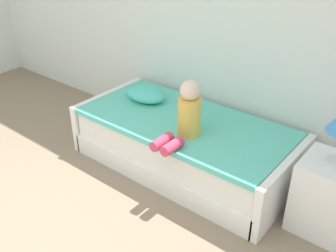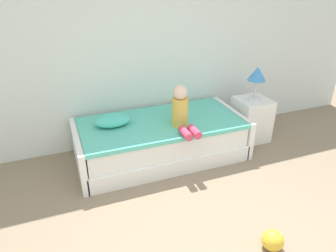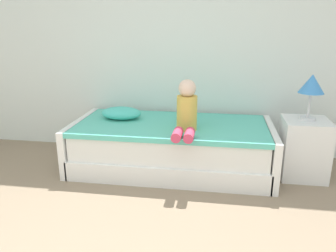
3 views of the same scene
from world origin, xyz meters
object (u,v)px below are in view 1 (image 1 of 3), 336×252
object	(u,v)px
pillow	(146,94)
nightstand	(327,196)
bed	(184,144)
child_figure	(186,115)

from	to	relation	value
pillow	nightstand	bearing A→B (deg)	-2.89
nightstand	pillow	xyz separation A→B (m)	(-1.93, 0.10, 0.26)
nightstand	pillow	distance (m)	1.95
nightstand	bed	bearing A→B (deg)	-179.88
bed	nightstand	xyz separation A→B (m)	(1.35, 0.00, 0.05)
nightstand	child_figure	xyz separation A→B (m)	(-1.17, -0.23, 0.40)
nightstand	child_figure	bearing A→B (deg)	-168.86
child_figure	bed	bearing A→B (deg)	127.59
child_figure	pillow	xyz separation A→B (m)	(-0.75, 0.33, -0.14)
pillow	bed	bearing A→B (deg)	-9.86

